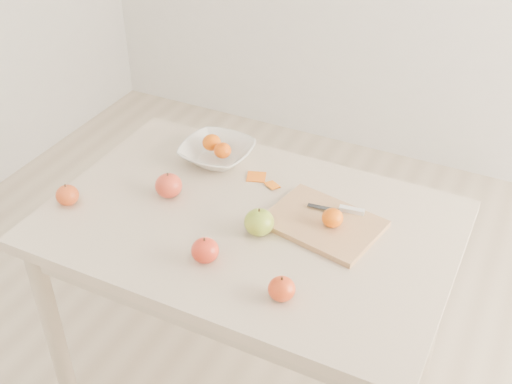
% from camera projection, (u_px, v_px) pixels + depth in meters
% --- Properties ---
extents(ground, '(3.50, 3.50, 0.00)m').
position_uv_depth(ground, '(250.00, 382.00, 2.33)').
color(ground, '#C6B293').
rests_on(ground, ground).
extents(table, '(1.20, 0.80, 0.75)m').
position_uv_depth(table, '(249.00, 246.00, 1.95)').
color(table, beige).
rests_on(table, ground).
extents(cutting_board, '(0.36, 0.29, 0.02)m').
position_uv_depth(cutting_board, '(323.00, 223.00, 1.87)').
color(cutting_board, tan).
rests_on(cutting_board, table).
extents(board_tangerine, '(0.06, 0.06, 0.05)m').
position_uv_depth(board_tangerine, '(332.00, 218.00, 1.83)').
color(board_tangerine, '#C74E07').
rests_on(board_tangerine, cutting_board).
extents(fruit_bowl, '(0.24, 0.24, 0.06)m').
position_uv_depth(fruit_bowl, '(217.00, 153.00, 2.14)').
color(fruit_bowl, white).
rests_on(fruit_bowl, table).
extents(bowl_tangerine_near, '(0.06, 0.06, 0.06)m').
position_uv_depth(bowl_tangerine_near, '(212.00, 142.00, 2.14)').
color(bowl_tangerine_near, '#E35908').
rests_on(bowl_tangerine_near, fruit_bowl).
extents(bowl_tangerine_far, '(0.06, 0.06, 0.05)m').
position_uv_depth(bowl_tangerine_far, '(222.00, 150.00, 2.11)').
color(bowl_tangerine_far, orange).
rests_on(bowl_tangerine_far, fruit_bowl).
extents(orange_peel_a, '(0.07, 0.06, 0.01)m').
position_uv_depth(orange_peel_a, '(256.00, 178.00, 2.07)').
color(orange_peel_a, orange).
rests_on(orange_peel_a, table).
extents(orange_peel_b, '(0.06, 0.05, 0.01)m').
position_uv_depth(orange_peel_b, '(272.00, 186.00, 2.03)').
color(orange_peel_b, orange).
rests_on(orange_peel_b, table).
extents(paring_knife, '(0.17, 0.05, 0.01)m').
position_uv_depth(paring_knife, '(347.00, 210.00, 1.89)').
color(paring_knife, silver).
rests_on(paring_knife, cutting_board).
extents(apple_green, '(0.09, 0.09, 0.08)m').
position_uv_depth(apple_green, '(259.00, 222.00, 1.82)').
color(apple_green, '#5F8B15').
rests_on(apple_green, table).
extents(apple_red_d, '(0.07, 0.07, 0.06)m').
position_uv_depth(apple_red_d, '(67.00, 195.00, 1.94)').
color(apple_red_d, maroon).
rests_on(apple_red_d, table).
extents(apple_red_e, '(0.07, 0.07, 0.06)m').
position_uv_depth(apple_red_e, '(282.00, 289.00, 1.61)').
color(apple_red_e, '#9B0C13').
rests_on(apple_red_e, table).
extents(apple_red_b, '(0.08, 0.08, 0.08)m').
position_uv_depth(apple_red_b, '(169.00, 186.00, 1.97)').
color(apple_red_b, '#990813').
rests_on(apple_red_b, table).
extents(apple_red_c, '(0.08, 0.08, 0.07)m').
position_uv_depth(apple_red_c, '(205.00, 250.00, 1.73)').
color(apple_red_c, '#9B0812').
rests_on(apple_red_c, table).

